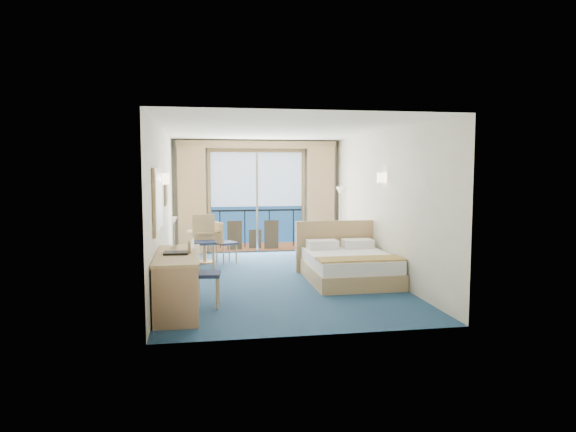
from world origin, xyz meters
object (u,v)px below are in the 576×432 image
Objects in this scene: round_table at (204,238)px; nightstand at (357,255)px; bed at (349,265)px; desk at (177,287)px; table_chair_a at (223,240)px; floor_lamp at (340,203)px; desk_chair at (199,269)px; table_chair_b at (204,238)px; armchair at (336,245)px.

nightstand is at bearing -18.98° from round_table.
desk is at bearing -146.18° from bed.
bed is 3.69× the size of nightstand.
bed is at bearing -160.20° from table_chair_a.
desk_chair is at bearing -128.01° from floor_lamp.
table_chair_b is at bearing 84.09° from desk.
floor_lamp reaches higher than bed.
table_chair_a is at bearing -15.41° from round_table.
bed is at bearing -35.82° from table_chair_b.
table_chair_a is (0.49, 3.42, -0.06)m from desk_chair.
desk_chair is at bearing 65.97° from desk.
table_chair_b reaches higher than armchair.
round_table is (0.40, 4.20, 0.07)m from desk.
floor_lamp reaches higher than round_table.
desk_chair is 3.09m from table_chair_b.
desk is at bearing -137.84° from nightstand.
table_chair_a reaches higher than nightstand.
nightstand is at bearing 83.83° from armchair.
desk is (-3.47, -3.14, 0.20)m from nightstand.
table_chair_a is (0.39, -0.11, -0.03)m from round_table.
armchair is at bearing -0.70° from table_chair_b.
armchair is 1.06× the size of round_table.
round_table is at bearing 138.68° from bed.
nightstand is 0.51× the size of desk_chair.
floor_lamp is 1.59× the size of desk_chair.
table_chair_a is (-2.68, 0.95, 0.24)m from nightstand.
desk is 4.17m from table_chair_a.
desk_chair is 3.53m from round_table.
desk is 1.99× the size of table_chair_a.
round_table is (-3.07, 1.06, 0.27)m from nightstand.
table_chair_b is (-3.08, 0.61, 0.35)m from nightstand.
round_table is at bearing 3.74° from desk_chair.
desk_chair reaches higher than round_table.
floor_lamp reaches higher than table_chair_a.
desk is 0.74m from desk_chair.
armchair is 0.52× the size of floor_lamp.
floor_lamp is at bearing -32.58° from desk_chair.
bed reaches higher than desk.
round_table reaches higher than nightstand.
armchair reaches higher than nightstand.
desk_chair is (-2.64, -1.30, 0.28)m from bed.
floor_lamp reaches higher than desk.
bed is at bearing -114.38° from nightstand.
round_table is at bearing 161.02° from nightstand.
floor_lamp is 3.42m from table_chair_b.
floor_lamp is at bearing 77.72° from bed.
armchair is (-0.27, 0.62, 0.12)m from nightstand.
bed is at bearing -58.41° from desk_chair.
desk_chair is (-2.90, -3.09, 0.19)m from armchair.
armchair is 2.82m from table_chair_b.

